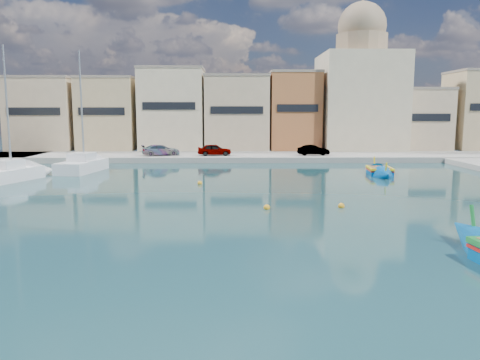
# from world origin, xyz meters

# --- Properties ---
(ground) EXTENTS (160.00, 160.00, 0.00)m
(ground) POSITION_xyz_m (0.00, 0.00, 0.00)
(ground) COLOR #13363B
(ground) RESTS_ON ground
(north_quay) EXTENTS (80.00, 8.00, 0.60)m
(north_quay) POSITION_xyz_m (0.00, 32.00, 0.30)
(north_quay) COLOR gray
(north_quay) RESTS_ON ground
(north_townhouses) EXTENTS (83.20, 7.87, 10.19)m
(north_townhouses) POSITION_xyz_m (6.68, 39.36, 5.00)
(north_townhouses) COLOR tan
(north_townhouses) RESTS_ON ground
(church_block) EXTENTS (10.00, 10.00, 19.10)m
(church_block) POSITION_xyz_m (10.00, 40.00, 8.41)
(church_block) COLOR beige
(church_block) RESTS_ON ground
(parked_cars) EXTENTS (20.62, 2.64, 1.25)m
(parked_cars) POSITION_xyz_m (-8.10, 30.50, 1.20)
(parked_cars) COLOR #4C1919
(parked_cars) RESTS_ON north_quay
(luzzu_green) EXTENTS (2.62, 7.32, 2.26)m
(luzzu_green) POSITION_xyz_m (6.31, 18.78, 0.24)
(luzzu_green) COLOR #004FA2
(luzzu_green) RESTS_ON ground
(yacht_north) EXTENTS (3.60, 8.85, 11.47)m
(yacht_north) POSITION_xyz_m (-19.37, 22.75, 0.45)
(yacht_north) COLOR white
(yacht_north) RESTS_ON ground
(yacht_midnorth) EXTENTS (4.71, 8.17, 11.10)m
(yacht_midnorth) POSITION_xyz_m (-22.97, 16.84, 0.44)
(yacht_midnorth) COLOR white
(yacht_midnorth) RESTS_ON ground
(mooring_buoys) EXTENTS (21.17, 22.69, 0.36)m
(mooring_buoys) POSITION_xyz_m (1.57, 6.05, 0.08)
(mooring_buoys) COLOR #F1A219
(mooring_buoys) RESTS_ON ground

